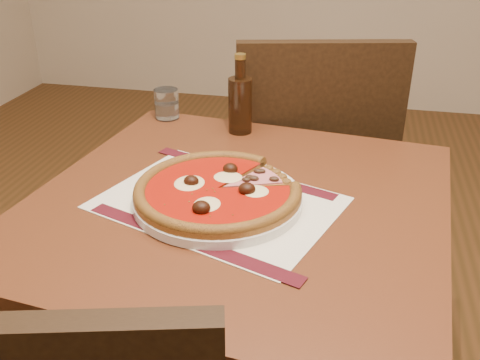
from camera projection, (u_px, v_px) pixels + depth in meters
name	position (u px, v px, depth m)	size (l,w,h in m)	color
table	(238.00, 240.00, 1.11)	(0.89, 0.89, 0.75)	#5B2C15
chair_far	(310.00, 168.00, 1.64)	(0.55, 0.55, 0.96)	black
placemat	(218.00, 203.00, 1.04)	(0.44, 0.31, 0.00)	silver
plate	(218.00, 198.00, 1.04)	(0.33, 0.33, 0.02)	white
pizza	(218.00, 189.00, 1.03)	(0.32, 0.32, 0.04)	#A87428
ham_slice	(261.00, 179.00, 1.07)	(0.13, 0.12, 0.02)	#A87428
water_glass	(167.00, 104.00, 1.44)	(0.07, 0.07, 0.08)	white
bottle	(240.00, 102.00, 1.33)	(0.06, 0.06, 0.20)	#351D0D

